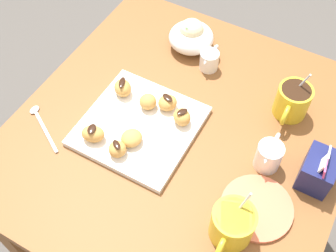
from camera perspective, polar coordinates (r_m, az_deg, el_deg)
ground_plane at (r=1.72m, az=1.17°, el=-15.25°), size 8.00×8.00×0.00m
dining_table at (r=1.17m, az=1.66°, el=-4.98°), size 0.85×0.80×0.76m
pastry_plate_square at (r=1.04m, az=-3.95°, el=0.01°), size 0.27×0.27×0.02m
coffee_mug_yellow_left at (r=1.08m, az=16.68°, el=3.34°), size 0.12×0.09×0.13m
coffee_mug_yellow_right at (r=0.88m, az=8.77°, el=-13.20°), size 0.13×0.09×0.14m
cream_pitcher_white at (r=0.98m, az=13.69°, el=-3.86°), size 0.10×0.06×0.07m
sugar_caddy at (r=0.99m, az=19.89°, el=-5.74°), size 0.09×0.07×0.11m
ice_cream_bowl at (r=1.21m, az=3.20°, el=12.22°), size 0.13×0.13×0.09m
chocolate_sauce_pitcher at (r=1.16m, az=5.71°, el=9.07°), size 0.09×0.05×0.06m
saucer_coral_left at (r=0.95m, az=12.07°, el=-10.88°), size 0.16×0.16×0.01m
loose_spoon_near_saucer at (r=1.09m, az=-16.97°, el=0.42°), size 0.09×0.14×0.01m
beignet_0 at (r=1.08m, az=-6.22°, el=5.21°), size 0.07×0.07×0.04m
chocolate_drizzle_0 at (r=1.07m, az=-6.33°, el=5.96°), size 0.04×0.03×0.00m
beignet_1 at (r=0.97m, az=-6.95°, el=-3.17°), size 0.05×0.05×0.04m
chocolate_drizzle_1 at (r=0.96m, az=-7.07°, el=-2.55°), size 0.03×0.03×0.00m
beignet_2 at (r=1.00m, az=-10.24°, el=-1.07°), size 0.06×0.07×0.04m
chocolate_drizzle_2 at (r=0.99m, az=-10.41°, el=-0.40°), size 0.03×0.03×0.00m
beignet_3 at (r=0.99m, az=-5.02°, el=-1.64°), size 0.06×0.06×0.03m
beignet_4 at (r=1.05m, az=-0.05°, el=3.21°), size 0.06×0.06×0.04m
chocolate_drizzle_4 at (r=1.03m, az=-0.05°, el=3.91°), size 0.03×0.04×0.00m
beignet_5 at (r=1.02m, az=1.93°, el=1.23°), size 0.06×0.06×0.04m
chocolate_drizzle_5 at (r=1.00m, az=1.96°, el=1.96°), size 0.03×0.03×0.00m
beignet_6 at (r=1.05m, az=-2.77°, el=3.35°), size 0.06×0.06×0.04m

